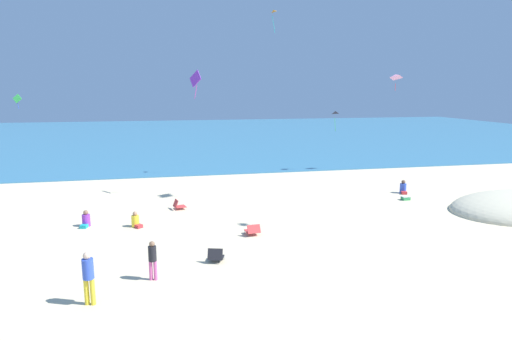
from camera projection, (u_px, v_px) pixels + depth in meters
ground_plane at (245, 220)px, 21.46m from camera, size 120.00×120.00×0.00m
ocean_water at (192, 135)px, 61.51m from camera, size 120.00×60.00×0.05m
beach_chair_far_right at (253, 230)px, 19.18m from camera, size 0.66×0.72×0.51m
beach_chair_far_left at (216, 256)px, 16.17m from camera, size 0.70×0.71×0.56m
beach_chair_near_camera at (178, 205)px, 23.32m from camera, size 0.74×0.70×0.54m
cooler_box at (406, 198)px, 25.31m from camera, size 0.48×0.37×0.23m
person_0 at (403, 188)px, 26.93m from camera, size 0.51×0.73×0.83m
person_1 at (86, 221)px, 20.38m from camera, size 0.47×0.68×0.78m
person_3 at (153, 258)px, 14.55m from camera, size 0.33×0.33×1.38m
person_4 at (136, 221)px, 20.32m from camera, size 0.61×0.65×0.74m
person_5 at (88, 274)px, 12.84m from camera, size 0.41×0.41×1.67m
kite_purple at (195, 79)px, 24.93m from camera, size 0.62×0.90×1.66m
kite_orange at (273, 12)px, 29.68m from camera, size 0.44×0.52×1.59m
kite_black at (335, 113)px, 33.28m from camera, size 0.78×0.70×1.59m
kite_green at (17, 99)px, 27.93m from camera, size 0.60×0.25×0.96m
kite_pink at (395, 76)px, 32.84m from camera, size 0.88×0.71×1.33m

